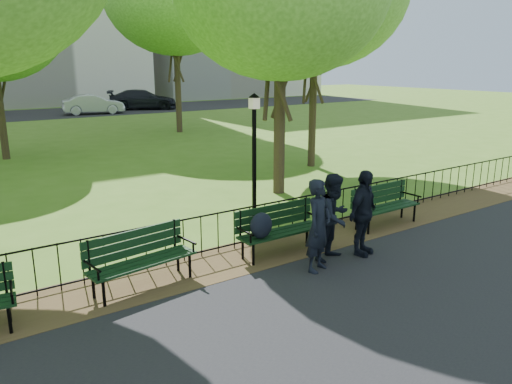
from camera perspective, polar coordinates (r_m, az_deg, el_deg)
ground at (r=9.96m, az=8.73°, el=-8.70°), size 120.00×120.00×0.00m
asphalt_path at (r=8.12m, az=26.02°, el=-15.77°), size 60.00×9.20×0.01m
dirt_strip at (r=11.00m, az=3.35°, el=-6.16°), size 60.00×1.60×0.01m
far_street at (r=42.24m, az=-26.12°, el=7.85°), size 70.00×9.00×0.01m
iron_fence at (r=11.22m, az=1.82°, el=-3.10°), size 24.06×0.06×1.00m
park_bench_main at (r=10.19m, az=1.64°, el=-3.76°), size 1.96×0.63×1.11m
park_bench_left_a at (r=9.14m, az=-13.21°, el=-6.79°), size 2.02×0.86×1.11m
park_bench_right_a at (r=12.60m, az=14.36°, el=-0.98°), size 1.92×0.61×1.09m
lamppost at (r=12.22m, az=-0.20°, el=4.41°), size 0.29×0.29×3.20m
person_left at (r=9.54m, az=7.16°, el=-3.83°), size 0.77×0.65×1.80m
person_mid at (r=10.15m, az=8.91°, el=-2.83°), size 0.95×0.66×1.78m
person_right at (r=10.48m, az=12.13°, el=-2.37°), size 1.13×0.74×1.80m
sedan_silver at (r=41.04m, az=-18.11°, el=9.52°), size 4.75×2.33×1.50m
sedan_dark at (r=44.08m, az=-12.80°, el=10.27°), size 6.13×4.44×1.65m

